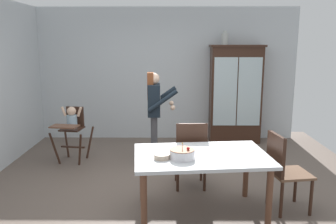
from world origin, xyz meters
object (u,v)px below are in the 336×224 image
at_px(china_cabinet, 235,94).
at_px(dining_chair_right_end, 283,167).
at_px(high_chair_with_toddler, 72,124).
at_px(dining_table, 201,161).
at_px(ceramic_vase, 225,39).
at_px(dining_chair_far_side, 191,150).
at_px(serving_bowl, 162,156).
at_px(birthday_cake, 182,154).
at_px(adult_person, 154,107).

bearing_deg(china_cabinet, dining_chair_right_end, -89.22).
bearing_deg(high_chair_with_toddler, dining_table, -33.76).
relative_size(ceramic_vase, dining_chair_right_end, 0.28).
relative_size(china_cabinet, dining_table, 1.20).
height_order(high_chair_with_toddler, dining_chair_far_side, dining_chair_far_side).
xyz_separation_m(china_cabinet, dining_chair_right_end, (0.04, -2.99, -0.43)).
bearing_deg(serving_bowl, china_cabinet, 66.76).
bearing_deg(dining_chair_right_end, serving_bowl, 91.19).
bearing_deg(high_chair_with_toddler, birthday_cake, -39.36).
distance_m(serving_bowl, dining_chair_right_end, 1.47).
bearing_deg(serving_bowl, dining_chair_right_end, 9.91).
relative_size(china_cabinet, dining_chair_far_side, 2.04).
height_order(ceramic_vase, dining_chair_far_side, ceramic_vase).
distance_m(adult_person, dining_chair_far_side, 1.26).
xyz_separation_m(china_cabinet, adult_person, (-1.57, -1.32, -0.02)).
xyz_separation_m(birthday_cake, dining_chair_far_side, (0.15, 0.86, -0.24)).
xyz_separation_m(dining_table, dining_chair_far_side, (-0.08, 0.71, -0.10)).
bearing_deg(dining_chair_right_end, birthday_cake, 92.62).
xyz_separation_m(adult_person, birthday_cake, (0.40, -1.92, -0.17)).
bearing_deg(dining_table, ceramic_vase, 77.24).
xyz_separation_m(adult_person, dining_table, (0.62, -1.77, -0.32)).
bearing_deg(ceramic_vase, china_cabinet, -0.87).
height_order(dining_table, dining_chair_right_end, dining_chair_right_end).
bearing_deg(birthday_cake, adult_person, 101.75).
xyz_separation_m(china_cabinet, high_chair_with_toddler, (-2.97, -1.24, -0.33)).
bearing_deg(dining_table, serving_bowl, -160.71).
distance_m(high_chair_with_toddler, birthday_cake, 2.69).
relative_size(ceramic_vase, birthday_cake, 0.96).
distance_m(birthday_cake, dining_chair_right_end, 1.26).
bearing_deg(ceramic_vase, serving_bowl, -109.48).
relative_size(dining_table, dining_chair_far_side, 1.70).
relative_size(adult_person, dining_table, 0.94).
xyz_separation_m(dining_table, dining_chair_right_end, (0.98, 0.09, -0.10)).
bearing_deg(adult_person, ceramic_vase, -47.84).
relative_size(china_cabinet, high_chair_with_toddler, 2.06).
bearing_deg(serving_bowl, dining_chair_far_side, 66.87).
height_order(high_chair_with_toddler, serving_bowl, high_chair_with_toddler).
xyz_separation_m(dining_table, birthday_cake, (-0.23, -0.15, 0.14)).
relative_size(dining_chair_far_side, dining_chair_right_end, 1.00).
xyz_separation_m(adult_person, serving_bowl, (0.18, -1.93, -0.20)).
height_order(dining_table, dining_chair_far_side, dining_chair_far_side).
xyz_separation_m(high_chair_with_toddler, birthday_cake, (1.80, -1.99, 0.14)).
xyz_separation_m(birthday_cake, dining_chair_right_end, (1.21, 0.24, -0.24)).
height_order(high_chair_with_toddler, dining_table, high_chair_with_toddler).
bearing_deg(ceramic_vase, dining_chair_far_side, -108.11).
xyz_separation_m(adult_person, dining_chair_far_side, (0.55, -1.06, -0.41)).
height_order(china_cabinet, dining_table, china_cabinet).
height_order(china_cabinet, adult_person, china_cabinet).
bearing_deg(dining_chair_far_side, china_cabinet, -115.51).
bearing_deg(serving_bowl, high_chair_with_toddler, 128.27).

